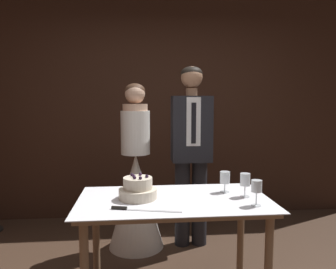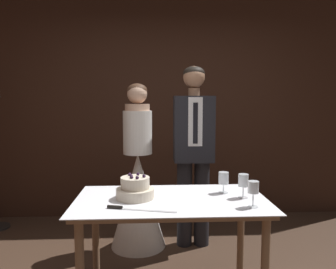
% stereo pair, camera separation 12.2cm
% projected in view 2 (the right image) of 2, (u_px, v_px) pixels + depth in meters
% --- Properties ---
extents(wall_back, '(5.24, 0.12, 2.92)m').
position_uv_depth(wall_back, '(167.00, 99.00, 4.08)').
color(wall_back, '#382116').
rests_on(wall_back, ground_plane).
extents(cake_table, '(1.35, 0.76, 0.75)m').
position_uv_depth(cake_table, '(171.00, 211.00, 2.32)').
color(cake_table, '#8E6B4C').
rests_on(cake_table, ground_plane).
extents(tiered_cake, '(0.27, 0.27, 0.17)m').
position_uv_depth(tiered_cake, '(135.00, 189.00, 2.32)').
color(tiered_cake, beige).
rests_on(tiered_cake, cake_table).
extents(cake_knife, '(0.45, 0.13, 0.02)m').
position_uv_depth(cake_knife, '(128.00, 208.00, 2.08)').
color(cake_knife, silver).
rests_on(cake_knife, cake_table).
extents(wine_glass_near, '(0.08, 0.08, 0.16)m').
position_uv_depth(wine_glass_near, '(224.00, 179.00, 2.45)').
color(wine_glass_near, silver).
rests_on(wine_glass_near, cake_table).
extents(wine_glass_middle, '(0.07, 0.07, 0.17)m').
position_uv_depth(wine_glass_middle, '(253.00, 188.00, 2.12)').
color(wine_glass_middle, silver).
rests_on(wine_glass_middle, cake_table).
extents(wine_glass_far, '(0.07, 0.07, 0.17)m').
position_uv_depth(wine_glass_far, '(243.00, 182.00, 2.33)').
color(wine_glass_far, silver).
rests_on(wine_glass_far, cake_table).
extents(bride, '(0.54, 0.54, 1.61)m').
position_uv_depth(bride, '(138.00, 188.00, 3.22)').
color(bride, white).
rests_on(bride, ground_plane).
extents(groom, '(0.38, 0.25, 1.77)m').
position_uv_depth(groom, '(193.00, 147.00, 3.20)').
color(groom, black).
rests_on(groom, ground_plane).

